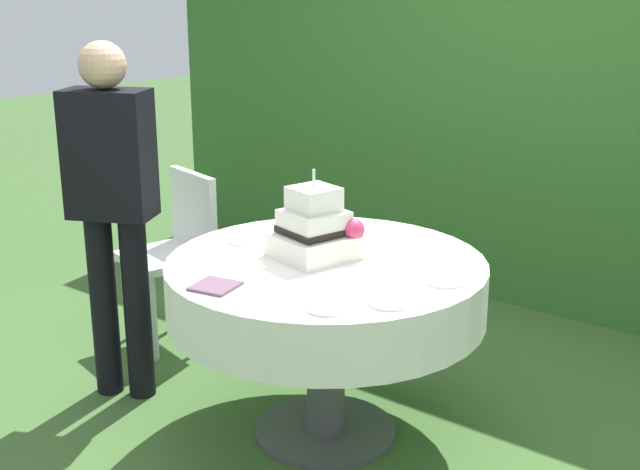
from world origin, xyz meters
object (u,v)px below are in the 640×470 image
(napkin_stack, at_px, (215,286))
(garden_chair, at_px, (178,241))
(wedding_cake, at_px, (316,230))
(serving_plate_right, at_px, (445,281))
(standing_person, at_px, (112,199))
(serving_plate_near, at_px, (326,308))
(serving_plate_far, at_px, (244,241))
(cake_table, at_px, (326,291))
(serving_plate_left, at_px, (389,303))

(napkin_stack, bearing_deg, garden_chair, 143.22)
(wedding_cake, bearing_deg, serving_plate_right, 6.24)
(garden_chair, xyz_separation_m, standing_person, (0.25, -0.59, 0.39))
(standing_person, bearing_deg, serving_plate_near, -5.68)
(serving_plate_far, distance_m, standing_person, 0.61)
(cake_table, distance_m, serving_plate_left, 0.53)
(serving_plate_far, relative_size, napkin_stack, 0.88)
(serving_plate_left, relative_size, napkin_stack, 0.92)
(serving_plate_left, bearing_deg, cake_table, 152.44)
(wedding_cake, relative_size, napkin_stack, 2.39)
(serving_plate_far, bearing_deg, napkin_stack, -58.49)
(serving_plate_far, height_order, serving_plate_right, same)
(garden_chair, bearing_deg, standing_person, -67.22)
(cake_table, relative_size, serving_plate_near, 9.61)
(cake_table, height_order, wedding_cake, wedding_cake)
(serving_plate_right, bearing_deg, garden_chair, 172.14)
(cake_table, distance_m, wedding_cake, 0.25)
(wedding_cake, relative_size, serving_plate_near, 2.71)
(serving_plate_right, distance_m, garden_chair, 1.73)
(serving_plate_near, relative_size, garden_chair, 0.15)
(napkin_stack, relative_size, garden_chair, 0.17)
(serving_plate_near, height_order, napkin_stack, same)
(cake_table, distance_m, standing_person, 1.03)
(garden_chair, bearing_deg, serving_plate_right, -7.86)
(serving_plate_right, bearing_deg, serving_plate_near, -110.94)
(cake_table, xyz_separation_m, napkin_stack, (-0.14, -0.49, 0.13))
(cake_table, height_order, serving_plate_left, serving_plate_left)
(wedding_cake, height_order, serving_plate_far, wedding_cake)
(wedding_cake, distance_m, napkin_stack, 0.51)
(wedding_cake, xyz_separation_m, standing_person, (-0.89, -0.29, 0.05))
(serving_plate_left, distance_m, serving_plate_right, 0.31)
(cake_table, xyz_separation_m, wedding_cake, (-0.06, 0.01, 0.24))
(serving_plate_near, relative_size, napkin_stack, 0.88)
(serving_plate_near, xyz_separation_m, serving_plate_right, (0.18, 0.48, 0.00))
(serving_plate_left, distance_m, standing_person, 1.41)
(napkin_stack, height_order, standing_person, standing_person)
(cake_table, bearing_deg, serving_plate_far, -177.41)
(serving_plate_far, height_order, napkin_stack, same)
(serving_plate_far, distance_m, napkin_stack, 0.55)
(wedding_cake, relative_size, standing_person, 0.23)
(serving_plate_near, relative_size, serving_plate_right, 0.92)
(wedding_cake, bearing_deg, serving_plate_far, -174.98)
(napkin_stack, bearing_deg, serving_plate_right, 41.45)
(serving_plate_right, xyz_separation_m, standing_person, (-1.45, -0.36, 0.15))
(serving_plate_near, bearing_deg, napkin_stack, -170.09)
(serving_plate_left, bearing_deg, napkin_stack, -157.06)
(serving_plate_left, xyz_separation_m, standing_person, (-1.40, -0.05, 0.15))
(serving_plate_near, bearing_deg, serving_plate_far, 152.18)
(napkin_stack, xyz_separation_m, standing_person, (-0.81, 0.20, 0.15))
(serving_plate_left, height_order, napkin_stack, same)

